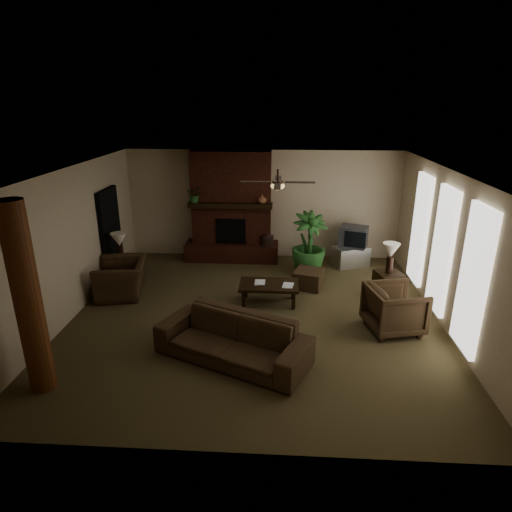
# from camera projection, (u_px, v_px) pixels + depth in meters

# --- Properties ---
(room_shell) EXTENTS (7.00, 7.00, 7.00)m
(room_shell) POSITION_uv_depth(u_px,v_px,m) (255.00, 248.00, 8.01)
(room_shell) COLOR brown
(room_shell) RESTS_ON ground
(fireplace) EXTENTS (2.40, 0.70, 2.80)m
(fireplace) POSITION_uv_depth(u_px,v_px,m) (232.00, 216.00, 11.16)
(fireplace) COLOR #4C2014
(fireplace) RESTS_ON ground
(windows) EXTENTS (0.08, 3.65, 2.35)m
(windows) POSITION_uv_depth(u_px,v_px,m) (442.00, 251.00, 8.02)
(windows) COLOR white
(windows) RESTS_ON ground
(log_column) EXTENTS (0.36, 0.36, 2.80)m
(log_column) POSITION_uv_depth(u_px,v_px,m) (28.00, 300.00, 5.92)
(log_column) COLOR brown
(log_column) RESTS_ON ground
(doorway) EXTENTS (0.10, 1.00, 2.10)m
(doorway) POSITION_uv_depth(u_px,v_px,m) (111.00, 234.00, 10.01)
(doorway) COLOR black
(doorway) RESTS_ON ground
(ceiling_fan) EXTENTS (1.35, 1.35, 0.37)m
(ceiling_fan) POSITION_uv_depth(u_px,v_px,m) (278.00, 184.00, 7.88)
(ceiling_fan) COLOR black
(ceiling_fan) RESTS_ON ceiling
(sofa) EXTENTS (2.55, 1.69, 0.97)m
(sofa) POSITION_uv_depth(u_px,v_px,m) (233.00, 332.00, 6.93)
(sofa) COLOR #3F2D1B
(sofa) RESTS_ON ground
(armchair_left) EXTENTS (0.96, 1.28, 1.01)m
(armchair_left) POSITION_uv_depth(u_px,v_px,m) (121.00, 272.00, 9.27)
(armchair_left) COLOR #3F2D1B
(armchair_left) RESTS_ON ground
(armchair_right) EXTENTS (1.03, 1.08, 0.94)m
(armchair_right) POSITION_uv_depth(u_px,v_px,m) (395.00, 307.00, 7.82)
(armchair_right) COLOR #3F2D1B
(armchair_right) RESTS_ON ground
(coffee_table) EXTENTS (1.20, 0.70, 0.43)m
(coffee_table) POSITION_uv_depth(u_px,v_px,m) (269.00, 286.00, 8.91)
(coffee_table) COLOR black
(coffee_table) RESTS_ON ground
(ottoman) EXTENTS (0.76, 0.76, 0.40)m
(ottoman) POSITION_uv_depth(u_px,v_px,m) (308.00, 279.00, 9.72)
(ottoman) COLOR #3F2D1B
(ottoman) RESTS_ON ground
(tv_stand) EXTENTS (0.98, 0.79, 0.50)m
(tv_stand) POSITION_uv_depth(u_px,v_px,m) (351.00, 256.00, 10.98)
(tv_stand) COLOR silver
(tv_stand) RESTS_ON ground
(tv) EXTENTS (0.78, 0.71, 0.52)m
(tv) POSITION_uv_depth(u_px,v_px,m) (353.00, 237.00, 10.82)
(tv) COLOR #37373A
(tv) RESTS_ON tv_stand
(floor_vase) EXTENTS (0.34, 0.34, 0.77)m
(floor_vase) POSITION_uv_depth(u_px,v_px,m) (267.00, 246.00, 11.18)
(floor_vase) COLOR black
(floor_vase) RESTS_ON ground
(floor_plant) EXTENTS (1.36, 1.71, 0.84)m
(floor_plant) POSITION_uv_depth(u_px,v_px,m) (308.00, 257.00, 10.44)
(floor_plant) COLOR #275522
(floor_plant) RESTS_ON ground
(side_table_left) EXTENTS (0.59, 0.59, 0.55)m
(side_table_left) POSITION_uv_depth(u_px,v_px,m) (122.00, 271.00, 9.97)
(side_table_left) COLOR black
(side_table_left) RESTS_ON ground
(lamp_left) EXTENTS (0.37, 0.37, 0.65)m
(lamp_left) POSITION_uv_depth(u_px,v_px,m) (119.00, 242.00, 9.66)
(lamp_left) COLOR black
(lamp_left) RESTS_ON side_table_left
(side_table_right) EXTENTS (0.62, 0.62, 0.55)m
(side_table_right) POSITION_uv_depth(u_px,v_px,m) (388.00, 284.00, 9.25)
(side_table_right) COLOR black
(side_table_right) RESTS_ON ground
(lamp_right) EXTENTS (0.44, 0.44, 0.65)m
(lamp_right) POSITION_uv_depth(u_px,v_px,m) (391.00, 253.00, 8.98)
(lamp_right) COLOR black
(lamp_right) RESTS_ON side_table_right
(mantel_plant) EXTENTS (0.38, 0.43, 0.33)m
(mantel_plant) POSITION_uv_depth(u_px,v_px,m) (195.00, 196.00, 10.78)
(mantel_plant) COLOR #275522
(mantel_plant) RESTS_ON fireplace
(mantel_vase) EXTENTS (0.23, 0.24, 0.22)m
(mantel_vase) POSITION_uv_depth(u_px,v_px,m) (262.00, 199.00, 10.70)
(mantel_vase) COLOR brown
(mantel_vase) RESTS_ON fireplace
(book_a) EXTENTS (0.22, 0.03, 0.29)m
(book_a) POSITION_uv_depth(u_px,v_px,m) (255.00, 276.00, 8.87)
(book_a) COLOR #999999
(book_a) RESTS_ON coffee_table
(book_b) EXTENTS (0.21, 0.06, 0.29)m
(book_b) POSITION_uv_depth(u_px,v_px,m) (283.00, 279.00, 8.75)
(book_b) COLOR #999999
(book_b) RESTS_ON coffee_table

